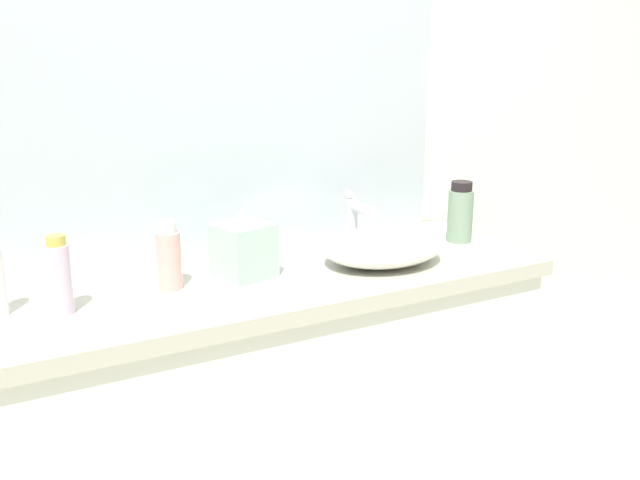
{
  "coord_description": "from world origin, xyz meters",
  "views": [
    {
      "loc": [
        -0.69,
        -1.13,
        1.45
      ],
      "look_at": [
        0.14,
        0.41,
        0.95
      ],
      "focal_mm": 39.2,
      "sensor_mm": 36.0,
      "label": 1
    }
  ],
  "objects_px": {
    "perfume_bottle": "(169,258)",
    "tissue_box": "(243,247)",
    "sink_basin": "(383,247)",
    "lotion_bottle": "(59,277)",
    "spray_can": "(460,213)"
  },
  "relations": [
    {
      "from": "lotion_bottle",
      "to": "perfume_bottle",
      "type": "bearing_deg",
      "value": 10.45
    },
    {
      "from": "sink_basin",
      "to": "tissue_box",
      "type": "height_order",
      "value": "tissue_box"
    },
    {
      "from": "perfume_bottle",
      "to": "tissue_box",
      "type": "distance_m",
      "value": 0.19
    },
    {
      "from": "lotion_bottle",
      "to": "spray_can",
      "type": "height_order",
      "value": "spray_can"
    },
    {
      "from": "spray_can",
      "to": "lotion_bottle",
      "type": "bearing_deg",
      "value": -177.61
    },
    {
      "from": "spray_can",
      "to": "perfume_bottle",
      "type": "bearing_deg",
      "value": -179.98
    },
    {
      "from": "spray_can",
      "to": "tissue_box",
      "type": "bearing_deg",
      "value": -179.93
    },
    {
      "from": "tissue_box",
      "to": "sink_basin",
      "type": "bearing_deg",
      "value": -10.85
    },
    {
      "from": "perfume_bottle",
      "to": "tissue_box",
      "type": "height_order",
      "value": "tissue_box"
    },
    {
      "from": "spray_can",
      "to": "tissue_box",
      "type": "relative_size",
      "value": 1.02
    },
    {
      "from": "sink_basin",
      "to": "perfume_bottle",
      "type": "xyz_separation_m",
      "value": [
        -0.57,
        0.07,
        0.03
      ]
    },
    {
      "from": "spray_can",
      "to": "tissue_box",
      "type": "distance_m",
      "value": 0.7
    },
    {
      "from": "lotion_bottle",
      "to": "tissue_box",
      "type": "bearing_deg",
      "value": 5.98
    },
    {
      "from": "sink_basin",
      "to": "perfume_bottle",
      "type": "distance_m",
      "value": 0.57
    },
    {
      "from": "spray_can",
      "to": "tissue_box",
      "type": "xyz_separation_m",
      "value": [
        -0.7,
        -0.0,
        -0.01
      ]
    }
  ]
}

